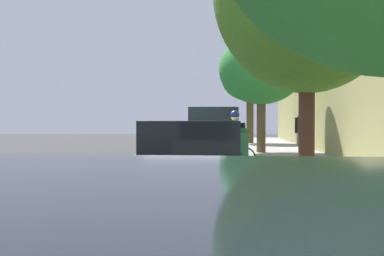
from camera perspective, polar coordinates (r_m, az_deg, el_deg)
name	(u,v)px	position (r m, az deg, el deg)	size (l,w,h in m)	color
ground	(185,169)	(15.82, -0.77, -4.56)	(68.75, 68.75, 0.00)	#373737
sidewalk	(302,167)	(15.97, 12.09, -4.25)	(3.38, 42.97, 0.16)	#9E989E
curb_edge	(243,167)	(15.79, 5.71, -4.29)	(0.16, 42.97, 0.16)	gray
lane_stripe_centre	(94,173)	(14.74, -10.87, -4.98)	(0.14, 40.00, 0.01)	white
lane_stripe_bike_edge	(195,169)	(15.80, 0.36, -4.55)	(0.12, 42.97, 0.01)	white
building_facade	(367,78)	(16.37, 18.89, 5.27)	(0.50, 42.97, 5.54)	tan
parked_sedan_black_second	(192,166)	(8.66, -0.01, -4.27)	(1.85, 4.40, 1.52)	black
parked_pickup_green_mid	(213,138)	(17.42, 2.38, -1.07)	(2.11, 5.34, 1.95)	#1E512D
parked_suv_tan_far	(211,130)	(24.00, 2.16, -0.18)	(2.01, 4.72, 1.99)	tan
parked_sedan_grey_farthest	(212,132)	(29.88, 2.20, -0.45)	(1.94, 4.45, 1.52)	slate
bicycle_at_curb	(228,157)	(15.75, 4.03, -3.24)	(1.70, 0.51, 0.75)	black
cyclist_with_backpack	(236,134)	(15.27, 4.89, -0.62)	(0.47, 0.61, 1.80)	#C6B284
street_tree_far_end	(261,70)	(21.34, 7.71, 6.43)	(3.49, 3.49, 4.84)	brown
street_tree_corner	(250,80)	(29.11, 6.47, 5.32)	(3.18, 3.18, 4.80)	#4D4926
pedestrian_on_phone	(303,130)	(19.59, 12.25, -0.18)	(0.62, 0.24, 1.71)	black
fire_hydrant	(333,215)	(5.44, 15.44, -9.31)	(0.22, 0.22, 0.84)	red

